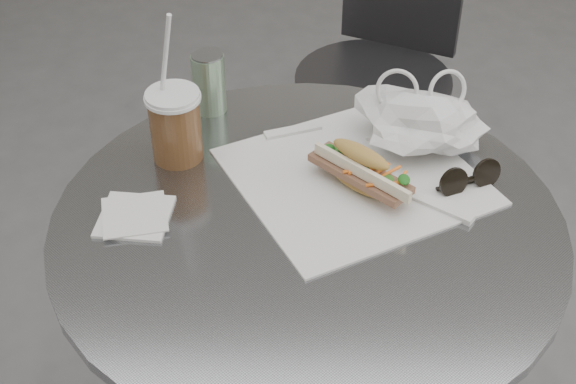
{
  "coord_description": "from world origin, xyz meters",
  "views": [
    {
      "loc": [
        -0.01,
        -0.69,
        1.52
      ],
      "look_at": [
        -0.03,
        0.2,
        0.79
      ],
      "focal_mm": 50.0,
      "sensor_mm": 36.0,
      "label": 1
    }
  ],
  "objects_px": {
    "cafe_table": "(305,341)",
    "iced_coffee": "(175,124)",
    "drink_can": "(209,82)",
    "chair_far": "(375,116)",
    "banh_mi": "(360,170)",
    "sunglasses": "(469,179)"
  },
  "relations": [
    {
      "from": "cafe_table",
      "to": "drink_can",
      "type": "bearing_deg",
      "value": 120.31
    },
    {
      "from": "cafe_table",
      "to": "iced_coffee",
      "type": "relative_size",
      "value": 2.95
    },
    {
      "from": "banh_mi",
      "to": "cafe_table",
      "type": "bearing_deg",
      "value": -95.46
    },
    {
      "from": "banh_mi",
      "to": "drink_can",
      "type": "xyz_separation_m",
      "value": [
        -0.25,
        0.22,
        0.02
      ]
    },
    {
      "from": "cafe_table",
      "to": "sunglasses",
      "type": "height_order",
      "value": "sunglasses"
    },
    {
      "from": "cafe_table",
      "to": "iced_coffee",
      "type": "xyz_separation_m",
      "value": [
        -0.21,
        0.15,
        0.34
      ]
    },
    {
      "from": "cafe_table",
      "to": "chair_far",
      "type": "xyz_separation_m",
      "value": [
        0.19,
        0.88,
        -0.13
      ]
    },
    {
      "from": "cafe_table",
      "to": "iced_coffee",
      "type": "height_order",
      "value": "iced_coffee"
    },
    {
      "from": "iced_coffee",
      "to": "sunglasses",
      "type": "relative_size",
      "value": 2.46
    },
    {
      "from": "chair_far",
      "to": "banh_mi",
      "type": "distance_m",
      "value": 0.93
    },
    {
      "from": "banh_mi",
      "to": "sunglasses",
      "type": "xyz_separation_m",
      "value": [
        0.17,
        0.0,
        -0.02
      ]
    },
    {
      "from": "cafe_table",
      "to": "drink_can",
      "type": "xyz_separation_m",
      "value": [
        -0.17,
        0.29,
        0.33
      ]
    },
    {
      "from": "iced_coffee",
      "to": "banh_mi",
      "type": "bearing_deg",
      "value": -15.44
    },
    {
      "from": "cafe_table",
      "to": "drink_can",
      "type": "relative_size",
      "value": 6.95
    },
    {
      "from": "cafe_table",
      "to": "banh_mi",
      "type": "distance_m",
      "value": 0.33
    },
    {
      "from": "sunglasses",
      "to": "drink_can",
      "type": "bearing_deg",
      "value": 128.88
    },
    {
      "from": "chair_far",
      "to": "drink_can",
      "type": "relative_size",
      "value": 6.82
    },
    {
      "from": "chair_far",
      "to": "iced_coffee",
      "type": "xyz_separation_m",
      "value": [
        -0.4,
        -0.73,
        0.47
      ]
    },
    {
      "from": "iced_coffee",
      "to": "drink_can",
      "type": "bearing_deg",
      "value": 74.13
    },
    {
      "from": "cafe_table",
      "to": "banh_mi",
      "type": "xyz_separation_m",
      "value": [
        0.08,
        0.07,
        0.31
      ]
    },
    {
      "from": "chair_far",
      "to": "cafe_table",
      "type": "bearing_deg",
      "value": 101.61
    },
    {
      "from": "cafe_table",
      "to": "iced_coffee",
      "type": "bearing_deg",
      "value": 144.2
    }
  ]
}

